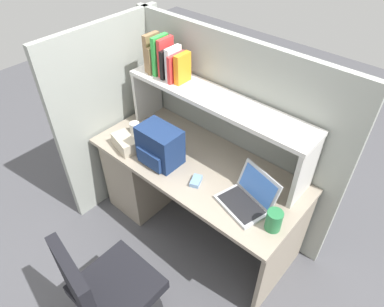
{
  "coord_description": "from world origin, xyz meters",
  "views": [
    {
      "loc": [
        1.18,
        -1.39,
        2.4
      ],
      "look_at": [
        0.0,
        -0.05,
        0.85
      ],
      "focal_mm": 32.26,
      "sensor_mm": 36.0,
      "label": 1
    }
  ],
  "objects_px": {
    "laptop": "(248,198)",
    "computer_mouse": "(196,181)",
    "paper_cup": "(135,128)",
    "backpack": "(159,146)",
    "snack_canister": "(274,220)",
    "office_chair": "(110,297)",
    "tissue_box": "(125,143)"
  },
  "relations": [
    {
      "from": "laptop",
      "to": "computer_mouse",
      "type": "distance_m",
      "value": 0.37
    },
    {
      "from": "computer_mouse",
      "to": "paper_cup",
      "type": "xyz_separation_m",
      "value": [
        -0.71,
        0.09,
        0.04
      ]
    },
    {
      "from": "backpack",
      "to": "snack_canister",
      "type": "relative_size",
      "value": 2.21
    },
    {
      "from": "backpack",
      "to": "paper_cup",
      "type": "bearing_deg",
      "value": 166.39
    },
    {
      "from": "backpack",
      "to": "snack_canister",
      "type": "height_order",
      "value": "backpack"
    },
    {
      "from": "laptop",
      "to": "computer_mouse",
      "type": "relative_size",
      "value": 3.54
    },
    {
      "from": "laptop",
      "to": "computer_mouse",
      "type": "height_order",
      "value": "laptop"
    },
    {
      "from": "snack_canister",
      "to": "office_chair",
      "type": "relative_size",
      "value": 0.15
    },
    {
      "from": "laptop",
      "to": "paper_cup",
      "type": "height_order",
      "value": "laptop"
    },
    {
      "from": "tissue_box",
      "to": "office_chair",
      "type": "bearing_deg",
      "value": -34.48
    },
    {
      "from": "computer_mouse",
      "to": "laptop",
      "type": "bearing_deg",
      "value": -10.2
    },
    {
      "from": "paper_cup",
      "to": "laptop",
      "type": "bearing_deg",
      "value": -0.73
    },
    {
      "from": "backpack",
      "to": "office_chair",
      "type": "height_order",
      "value": "backpack"
    },
    {
      "from": "snack_canister",
      "to": "computer_mouse",
      "type": "bearing_deg",
      "value": -178.23
    },
    {
      "from": "laptop",
      "to": "snack_canister",
      "type": "xyz_separation_m",
      "value": [
        0.22,
        -0.06,
        0.02
      ]
    },
    {
      "from": "backpack",
      "to": "snack_canister",
      "type": "xyz_separation_m",
      "value": [
        0.92,
        0.02,
        -0.07
      ]
    },
    {
      "from": "computer_mouse",
      "to": "snack_canister",
      "type": "distance_m",
      "value": 0.58
    },
    {
      "from": "laptop",
      "to": "tissue_box",
      "type": "distance_m",
      "value": 1.0
    },
    {
      "from": "paper_cup",
      "to": "office_chair",
      "type": "height_order",
      "value": "office_chair"
    },
    {
      "from": "laptop",
      "to": "backpack",
      "type": "relative_size",
      "value": 1.23
    },
    {
      "from": "laptop",
      "to": "tissue_box",
      "type": "bearing_deg",
      "value": -171.11
    },
    {
      "from": "laptop",
      "to": "tissue_box",
      "type": "xyz_separation_m",
      "value": [
        -0.99,
        -0.16,
        -0.0
      ]
    },
    {
      "from": "tissue_box",
      "to": "laptop",
      "type": "bearing_deg",
      "value": 22.58
    },
    {
      "from": "paper_cup",
      "to": "office_chair",
      "type": "xyz_separation_m",
      "value": [
        0.74,
        -0.91,
        -0.39
      ]
    },
    {
      "from": "tissue_box",
      "to": "snack_canister",
      "type": "distance_m",
      "value": 1.22
    },
    {
      "from": "computer_mouse",
      "to": "office_chair",
      "type": "relative_size",
      "value": 0.11
    },
    {
      "from": "backpack",
      "to": "tissue_box",
      "type": "xyz_separation_m",
      "value": [
        -0.29,
        -0.08,
        -0.08
      ]
    },
    {
      "from": "snack_canister",
      "to": "office_chair",
      "type": "distance_m",
      "value": 1.08
    },
    {
      "from": "office_chair",
      "to": "backpack",
      "type": "bearing_deg",
      "value": -55.78
    },
    {
      "from": "backpack",
      "to": "computer_mouse",
      "type": "distance_m",
      "value": 0.36
    },
    {
      "from": "backpack",
      "to": "snack_canister",
      "type": "distance_m",
      "value": 0.92
    },
    {
      "from": "backpack",
      "to": "paper_cup",
      "type": "distance_m",
      "value": 0.39
    }
  ]
}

